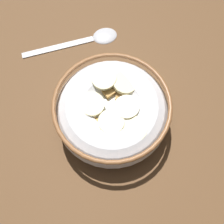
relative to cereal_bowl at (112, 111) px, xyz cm
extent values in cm
cube|color=brown|center=(0.01, 0.01, -4.20)|extent=(97.93, 97.93, 2.00)
cylinder|color=silver|center=(0.01, 0.01, -2.90)|extent=(8.69, 8.69, 0.60)
torus|color=silver|center=(0.01, 0.01, -0.28)|extent=(15.80, 15.80, 5.85)
torus|color=brown|center=(0.01, 0.01, 2.35)|extent=(15.93, 15.93, 0.60)
cylinder|color=white|center=(0.01, 0.01, 0.84)|extent=(12.29, 12.29, 0.40)
cube|color=#B78947|center=(-4.96, -1.73, 1.34)|extent=(1.85, 1.84, 0.71)
cube|color=#B78947|center=(1.82, -1.51, 1.51)|extent=(1.83, 1.80, 0.75)
cube|color=#B78947|center=(-2.50, -3.79, 1.29)|extent=(1.70, 1.76, 0.84)
cube|color=#AD7F42|center=(0.21, -2.06, 1.32)|extent=(1.98, 1.97, 0.71)
cube|color=tan|center=(2.01, 1.08, 1.34)|extent=(1.71, 1.72, 0.70)
cube|color=#B78947|center=(0.83, 3.25, 1.32)|extent=(1.75, 1.77, 0.74)
cube|color=#AD7F42|center=(3.60, -3.85, 1.50)|extent=(2.10, 2.11, 0.77)
cube|color=tan|center=(3.45, 0.98, 1.56)|extent=(2.14, 2.15, 0.85)
cube|color=tan|center=(-1.65, 1.05, 1.46)|extent=(1.91, 1.88, 0.79)
cube|color=#AD7F42|center=(4.23, -1.72, 1.49)|extent=(2.12, 2.13, 0.76)
cube|color=#AD7F42|center=(-3.67, 3.85, 1.48)|extent=(2.12, 2.12, 0.76)
cube|color=tan|center=(-1.37, 5.01, 1.47)|extent=(2.03, 2.03, 0.67)
cube|color=#B78947|center=(-1.83, 2.55, 1.37)|extent=(2.12, 2.11, 0.74)
cylinder|color=beige|center=(0.68, -3.64, 2.25)|extent=(3.79, 3.81, 1.25)
cylinder|color=beige|center=(2.20, 1.52, 2.08)|extent=(4.21, 4.18, 0.92)
cylinder|color=#F4EABC|center=(-1.39, 1.93, 2.24)|extent=(4.41, 4.40, 0.90)
cylinder|color=#F9EFC6|center=(-1.71, -0.92, 2.26)|extent=(3.62, 3.58, 0.97)
cylinder|color=beige|center=(-4.28, 0.84, 2.09)|extent=(3.76, 3.75, 1.19)
cylinder|color=beige|center=(3.23, -2.27, 2.61)|extent=(3.72, 3.73, 1.03)
ellipsoid|color=#B7B7BC|center=(10.22, -11.00, -2.80)|extent=(5.01, 5.21, 0.80)
cube|color=#B7B7BC|center=(14.85, -4.45, -3.02)|extent=(7.72, 10.34, 0.36)
camera|label=1|loc=(-9.49, 12.01, 37.55)|focal=47.04mm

